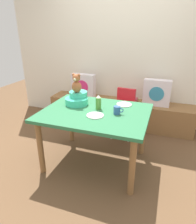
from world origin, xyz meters
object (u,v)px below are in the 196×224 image
Objects in this scene: book_stack at (131,100)px; coffee_mug at (117,110)px; pillow_floral_left at (83,86)px; highchair at (123,107)px; dining_table at (95,118)px; infant_seat_teal at (77,99)px; dinner_plate_far at (124,105)px; ketchup_bottle at (98,102)px; dinner_plate_near at (95,115)px; teddy_bear at (77,84)px; pillow_floral_right at (157,93)px.

book_stack is 1.28m from coffee_mug.
pillow_floral_left is 0.56× the size of highchair.
infant_seat_teal is at bearing 152.75° from dining_table.
dinner_plate_far is at bearing 15.58° from infant_seat_teal.
coffee_mug is 0.33m from dinner_plate_far.
dinner_plate_near is (0.04, -0.22, -0.08)m from ketchup_bottle.
book_stack is 1.42m from dinner_plate_near.
coffee_mug is at bearing -87.75° from book_stack.
ketchup_bottle is 0.92× the size of dinner_plate_near.
coffee_mug is 0.27m from dinner_plate_near.
ketchup_bottle is at bearing -13.76° from infant_seat_teal.
book_stack is 0.80× the size of teddy_bear.
infant_seat_teal is at bearing -70.83° from pillow_floral_left.
teddy_bear is (0.37, -1.07, 0.34)m from pillow_floral_left.
coffee_mug is (0.27, 0.01, 0.15)m from dining_table.
book_stack is at bearing 63.75° from infant_seat_teal.
infant_seat_teal reaches higher than dinner_plate_near.
dinner_plate_far is (0.06, -0.92, 0.25)m from book_stack.
pillow_floral_left is 1.33m from dinner_plate_far.
ketchup_bottle reaches higher than dinner_plate_near.
coffee_mug is at bearing -92.42° from dinner_plate_far.
dining_table is at bearing -130.84° from dinner_plate_far.
highchair is (-0.05, -0.44, 0.02)m from book_stack.
dinner_plate_far is (-0.36, -0.90, 0.07)m from pillow_floral_right.
dining_table is at bearing -100.07° from book_stack.
ketchup_bottle is at bearing -13.67° from teddy_bear.
ketchup_bottle is (-0.63, -1.15, 0.15)m from pillow_floral_right.
coffee_mug is (0.05, -1.25, 0.29)m from book_stack.
dinner_plate_near is (-0.17, -1.39, 0.25)m from book_stack.
dining_table is 6.45× the size of dinner_plate_far.
teddy_bear is (-0.49, -0.65, 0.50)m from highchair.
pillow_floral_right reaches higher than highchair.
coffee_mug is at bearing -106.81° from pillow_floral_right.
teddy_bear is at bearing -164.37° from dinner_plate_far.
pillow_floral_right is 1.49m from dinner_plate_near.
pillow_floral_left is 2.20× the size of book_stack.
ketchup_bottle is 1.54× the size of coffee_mug.
pillow_floral_left is at bearing 109.17° from infant_seat_teal.
pillow_floral_right is 0.34× the size of dining_table.
coffee_mug is at bearing -51.95° from pillow_floral_left.
teddy_bear reaches higher than pillow_floral_left.
pillow_floral_right is at bearing 66.53° from dinner_plate_near.
pillow_floral_right is 1.47m from teddy_bear.
dining_table is 0.39m from infant_seat_teal.
coffee_mug reaches higher than dinner_plate_far.
pillow_floral_left is at bearing -178.68° from book_stack.
pillow_floral_left is 1.41m from dining_table.
pillow_floral_left is 3.67× the size of coffee_mug.
book_stack is at bearing 63.76° from teddy_bear.
dinner_plate_near is at bearing -97.17° from book_stack.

